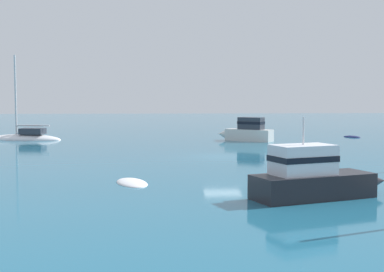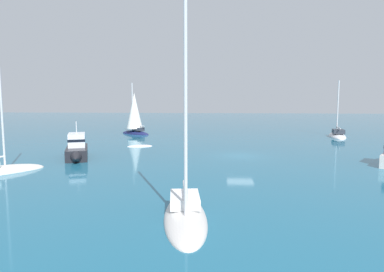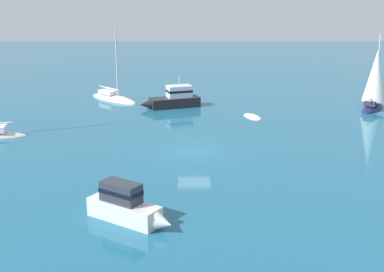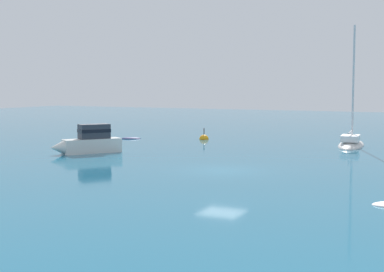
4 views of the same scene
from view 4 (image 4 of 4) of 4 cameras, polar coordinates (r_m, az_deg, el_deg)
ground_plane at (r=33.92m, az=2.97°, el=-3.44°), size 160.00×160.00×0.00m
motor_cruiser_1 at (r=43.16m, az=-10.16°, el=-0.54°), size 3.89×5.04×2.13m
rib at (r=54.14m, az=-6.10°, el=-0.28°), size 2.13×1.83×0.31m
sloop at (r=49.36m, az=15.42°, el=-0.75°), size 2.82×7.33×10.38m
channel_buoy at (r=53.37m, az=1.19°, el=-0.32°), size 0.87×0.87×1.48m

